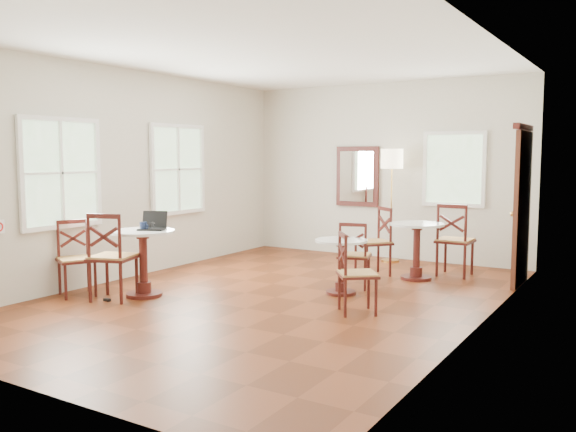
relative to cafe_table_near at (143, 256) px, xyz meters
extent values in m
plane|color=#632911|center=(1.46, 0.81, -0.52)|extent=(7.00, 7.00, 0.00)
cube|color=beige|center=(1.46, 4.31, 0.98)|extent=(5.00, 0.02, 3.00)
cube|color=beige|center=(1.46, -2.69, 0.98)|extent=(5.00, 0.02, 3.00)
cube|color=beige|center=(-1.04, 0.81, 0.98)|extent=(0.02, 7.00, 3.00)
cube|color=beige|center=(3.96, 0.81, 0.98)|extent=(0.02, 7.00, 3.00)
cube|color=white|center=(1.46, 0.81, 2.48)|extent=(5.00, 7.00, 0.02)
cube|color=#4F2616|center=(3.92, 3.21, 0.53)|extent=(0.06, 0.90, 2.10)
cube|color=#441511|center=(3.90, 3.21, 1.63)|extent=(0.08, 1.02, 0.08)
sphere|color=#BF8C3F|center=(3.86, 2.89, 0.48)|extent=(0.07, 0.07, 0.07)
cube|color=#491713|center=(0.96, 4.27, 0.88)|extent=(0.80, 0.05, 1.05)
cube|color=white|center=(0.96, 4.24, 0.88)|extent=(0.64, 0.02, 0.88)
cube|color=white|center=(-1.01, -0.39, 1.03)|extent=(0.06, 1.22, 1.42)
cube|color=white|center=(-1.01, 1.81, 1.03)|extent=(0.06, 1.22, 1.42)
cube|color=white|center=(2.66, 4.28, 1.03)|extent=(1.02, 0.06, 1.22)
cylinder|color=#441511|center=(0.00, 0.00, -0.50)|extent=(0.45, 0.45, 0.05)
cylinder|color=#441511|center=(0.00, 0.00, -0.41)|extent=(0.18, 0.18, 0.14)
cylinder|color=#491713|center=(0.00, 0.00, -0.07)|extent=(0.10, 0.10, 0.68)
cylinder|color=#441511|center=(0.00, 0.00, 0.25)|extent=(0.16, 0.16, 0.07)
cylinder|color=silver|center=(0.00, 0.00, 0.30)|extent=(0.79, 0.79, 0.03)
cylinder|color=#441511|center=(2.07, 1.42, -0.50)|extent=(0.38, 0.38, 0.04)
cylinder|color=#441511|center=(2.07, 1.42, -0.42)|extent=(0.15, 0.15, 0.11)
cylinder|color=#491713|center=(2.07, 1.42, -0.14)|extent=(0.09, 0.09, 0.57)
cylinder|color=#441511|center=(2.07, 1.42, 0.13)|extent=(0.13, 0.13, 0.06)
cylinder|color=silver|center=(2.07, 1.42, 0.17)|extent=(0.67, 0.67, 0.03)
cylinder|color=#441511|center=(2.58, 2.80, -0.50)|extent=(0.44, 0.44, 0.04)
cylinder|color=#441511|center=(2.58, 2.80, -0.41)|extent=(0.18, 0.18, 0.13)
cylinder|color=#491713|center=(2.58, 2.80, -0.08)|extent=(0.10, 0.10, 0.66)
cylinder|color=#441511|center=(2.58, 2.80, 0.23)|extent=(0.15, 0.15, 0.07)
cylinder|color=silver|center=(2.58, 2.80, 0.27)|extent=(0.77, 0.77, 0.03)
cylinder|color=#441511|center=(-0.06, -0.06, -0.26)|extent=(0.04, 0.04, 0.51)
cylinder|color=#441511|center=(0.07, -0.45, -0.26)|extent=(0.04, 0.04, 0.51)
cylinder|color=#441511|center=(-0.45, -0.19, -0.26)|extent=(0.04, 0.04, 0.51)
cylinder|color=#441511|center=(-0.32, -0.58, -0.26)|extent=(0.04, 0.04, 0.51)
cube|color=#441511|center=(-0.19, -0.32, 0.00)|extent=(0.63, 0.63, 0.03)
cube|color=#A67843|center=(-0.19, -0.32, 0.01)|extent=(0.60, 0.60, 0.05)
cylinder|color=#441511|center=(0.07, -0.45, 0.28)|extent=(0.04, 0.04, 0.57)
cylinder|color=#441511|center=(-0.32, -0.58, 0.28)|extent=(0.04, 0.04, 0.57)
cube|color=#441511|center=(-0.12, -0.51, 0.54)|extent=(0.42, 0.18, 0.06)
cube|color=#491713|center=(-0.12, -0.51, 0.29)|extent=(0.36, 0.15, 0.25)
cube|color=#491713|center=(-0.12, -0.51, 0.29)|extent=(0.36, 0.15, 0.25)
cylinder|color=#441511|center=(-0.66, -0.66, -0.29)|extent=(0.04, 0.04, 0.45)
cylinder|color=#441511|center=(-0.98, -0.50, -0.29)|extent=(0.04, 0.04, 0.45)
cylinder|color=#441511|center=(-0.50, -0.34, -0.29)|extent=(0.04, 0.04, 0.45)
cylinder|color=#441511|center=(-0.82, -0.18, -0.29)|extent=(0.04, 0.04, 0.45)
cube|color=#441511|center=(-0.74, -0.42, -0.06)|extent=(0.59, 0.59, 0.03)
cube|color=#A67843|center=(-0.74, -0.42, -0.05)|extent=(0.56, 0.56, 0.04)
cylinder|color=#441511|center=(-0.98, -0.50, 0.18)|extent=(0.04, 0.04, 0.50)
cylinder|color=#441511|center=(-0.82, -0.18, 0.18)|extent=(0.04, 0.04, 0.50)
cube|color=#441511|center=(-0.90, -0.34, 0.41)|extent=(0.20, 0.35, 0.05)
cube|color=#491713|center=(-0.90, -0.34, 0.19)|extent=(0.17, 0.30, 0.22)
cube|color=#491713|center=(-0.90, -0.34, 0.19)|extent=(0.17, 0.30, 0.22)
cylinder|color=#441511|center=(2.18, 2.04, -0.31)|extent=(0.03, 0.03, 0.42)
cylinder|color=#441511|center=(2.27, 1.72, -0.31)|extent=(0.03, 0.03, 0.42)
cylinder|color=#441511|center=(1.85, 1.95, -0.31)|extent=(0.03, 0.03, 0.42)
cylinder|color=#441511|center=(1.94, 1.63, -0.31)|extent=(0.03, 0.03, 0.42)
cube|color=#441511|center=(2.06, 1.84, -0.09)|extent=(0.51, 0.51, 0.03)
cube|color=#A67843|center=(2.06, 1.84, -0.08)|extent=(0.49, 0.49, 0.04)
cylinder|color=#441511|center=(2.27, 1.72, 0.14)|extent=(0.03, 0.03, 0.47)
cylinder|color=#441511|center=(1.94, 1.63, 0.14)|extent=(0.03, 0.03, 0.47)
cube|color=#441511|center=(2.11, 1.67, 0.35)|extent=(0.35, 0.13, 0.05)
cube|color=#491713|center=(2.11, 1.67, 0.15)|extent=(0.30, 0.10, 0.21)
cube|color=#491713|center=(2.11, 1.67, 0.15)|extent=(0.30, 0.10, 0.21)
cylinder|color=#441511|center=(2.89, 0.63, -0.30)|extent=(0.03, 0.03, 0.43)
cylinder|color=#441511|center=(2.62, 0.42, -0.30)|extent=(0.03, 0.03, 0.43)
cylinder|color=#441511|center=(2.68, 0.91, -0.30)|extent=(0.03, 0.03, 0.43)
cylinder|color=#441511|center=(2.41, 0.70, -0.30)|extent=(0.03, 0.03, 0.43)
cube|color=#441511|center=(2.65, 0.66, -0.08)|extent=(0.59, 0.59, 0.03)
cube|color=#A67843|center=(2.65, 0.66, -0.07)|extent=(0.56, 0.56, 0.04)
cylinder|color=#441511|center=(2.62, 0.42, 0.15)|extent=(0.03, 0.03, 0.48)
cylinder|color=#441511|center=(2.41, 0.70, 0.15)|extent=(0.03, 0.03, 0.48)
cube|color=#441511|center=(2.51, 0.56, 0.37)|extent=(0.25, 0.31, 0.05)
cube|color=#491713|center=(2.51, 0.56, 0.16)|extent=(0.21, 0.26, 0.21)
cube|color=#491713|center=(2.51, 0.56, 0.16)|extent=(0.21, 0.26, 0.21)
cylinder|color=#441511|center=(3.18, 3.55, -0.27)|extent=(0.04, 0.04, 0.51)
cylinder|color=#441511|center=(3.18, 3.15, -0.27)|extent=(0.04, 0.04, 0.51)
cylinder|color=#441511|center=(2.77, 3.55, -0.27)|extent=(0.04, 0.04, 0.51)
cylinder|color=#441511|center=(2.77, 3.15, -0.27)|extent=(0.04, 0.04, 0.51)
cube|color=#441511|center=(2.98, 3.35, -0.01)|extent=(0.50, 0.50, 0.03)
cube|color=#A67843|center=(2.98, 3.35, 0.01)|extent=(0.47, 0.47, 0.04)
cylinder|color=#441511|center=(3.18, 3.15, 0.27)|extent=(0.04, 0.04, 0.56)
cylinder|color=#441511|center=(2.77, 3.15, 0.27)|extent=(0.04, 0.04, 0.56)
cube|color=#441511|center=(2.97, 3.15, 0.53)|extent=(0.43, 0.04, 0.06)
cube|color=#491713|center=(2.97, 3.15, 0.28)|extent=(0.36, 0.03, 0.25)
cube|color=#491713|center=(2.97, 3.15, 0.28)|extent=(0.36, 0.03, 0.25)
cylinder|color=#441511|center=(1.66, 2.73, -0.28)|extent=(0.04, 0.04, 0.47)
cylinder|color=#441511|center=(1.90, 3.02, -0.28)|extent=(0.04, 0.04, 0.47)
cylinder|color=#441511|center=(1.95, 2.49, -0.28)|extent=(0.04, 0.04, 0.47)
cylinder|color=#441511|center=(2.19, 2.78, -0.28)|extent=(0.04, 0.04, 0.47)
cube|color=#441511|center=(1.93, 2.75, -0.04)|extent=(0.65, 0.65, 0.03)
cube|color=#A67843|center=(1.93, 2.75, -0.02)|extent=(0.62, 0.62, 0.04)
cylinder|color=#441511|center=(1.90, 3.02, 0.22)|extent=(0.04, 0.04, 0.53)
cylinder|color=#441511|center=(2.19, 2.78, 0.22)|extent=(0.04, 0.04, 0.53)
cube|color=#441511|center=(2.05, 2.90, 0.46)|extent=(0.33, 0.29, 0.05)
cube|color=#491713|center=(2.05, 2.90, 0.23)|extent=(0.28, 0.24, 0.23)
cube|color=#491713|center=(2.05, 2.90, 0.23)|extent=(0.28, 0.24, 0.23)
cylinder|color=#BF8C3F|center=(1.72, 3.96, -0.50)|extent=(0.30, 0.30, 0.03)
cylinder|color=#BF8C3F|center=(1.72, 3.96, 0.34)|extent=(0.03, 0.03, 1.72)
cylinder|color=beige|center=(1.72, 3.96, 1.20)|extent=(0.36, 0.36, 0.32)
cube|color=black|center=(0.07, 0.09, 0.33)|extent=(0.39, 0.34, 0.02)
cube|color=black|center=(0.07, 0.09, 0.34)|extent=(0.29, 0.23, 0.00)
cube|color=black|center=(0.02, 0.20, 0.44)|extent=(0.32, 0.20, 0.22)
cube|color=silver|center=(0.02, 0.20, 0.44)|extent=(0.28, 0.16, 0.18)
ellipsoid|color=black|center=(-0.08, 0.08, 0.34)|extent=(0.12, 0.10, 0.04)
cylinder|color=black|center=(0.00, 0.01, 0.37)|extent=(0.09, 0.09, 0.10)
torus|color=black|center=(0.05, 0.01, 0.37)|extent=(0.07, 0.01, 0.07)
cylinder|color=white|center=(0.07, 0.11, 0.37)|extent=(0.06, 0.06, 0.10)
cube|color=black|center=(-0.19, -0.44, -0.50)|extent=(0.09, 0.05, 0.03)
camera|label=1|loc=(5.47, -5.46, 1.27)|focal=37.74mm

